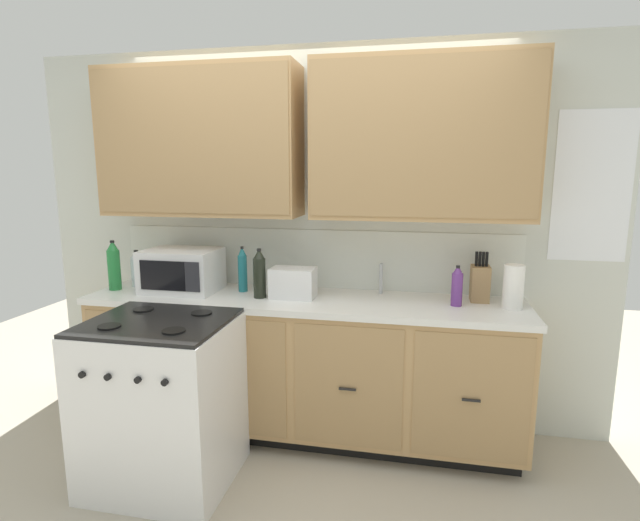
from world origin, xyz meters
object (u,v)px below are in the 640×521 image
Objects in this scene: bottle_dark at (259,274)px; knife_block at (480,283)px; toaster at (293,283)px; bottle_green at (114,266)px; bottle_clear at (137,269)px; stove_range at (163,401)px; bottle_teal at (243,270)px; microwave at (182,270)px; bottle_violet at (457,286)px; paper_towel_roll at (513,287)px.

knife_block is at bearing 8.30° from bottle_dark.
bottle_green is (-1.24, -0.04, 0.07)m from toaster.
bottle_clear is at bearing 172.40° from bottle_dark.
bottle_teal reaches higher than stove_range.
microwave is at bearing 173.29° from bottle_dark.
toaster is (0.59, 0.63, 0.56)m from stove_range.
bottle_teal is at bearing 140.70° from bottle_dark.
bottle_violet is (-0.15, -0.14, 0.00)m from knife_block.
bottle_violet is at bearing -1.83° from bottle_clear.
toaster is at bearing 1.89° from bottle_green.
toaster is 1.10× the size of bottle_clear.
bottle_dark reaches higher than bottle_teal.
bottle_dark is (-1.36, -0.20, 0.04)m from knife_block.
knife_block is at bearing 1.83° from bottle_clear.
bottle_teal is at bearing 177.45° from paper_towel_roll.
bottle_green is at bearing -172.68° from microwave.
bottle_clear is 1.04× the size of bottle_violet.
bottle_dark is at bearing -177.34° from bottle_violet.
microwave is 1.78m from bottle_violet.
bottle_teal is at bearing -177.55° from knife_block.
paper_towel_roll is 1.06× the size of bottle_violet.
stove_range is 1.07m from bottle_clear.
paper_towel_roll is at bearing -1.56° from bottle_clear.
bottle_green is at bearing -171.75° from bottle_teal.
microwave reaches higher than bottle_violet.
bottle_dark is (-1.53, -0.06, 0.02)m from paper_towel_roll.
bottle_dark reaches higher than bottle_clear.
paper_towel_roll is 1.02× the size of bottle_clear.
bottle_green is (-2.56, -0.05, 0.03)m from paper_towel_roll.
knife_block reaches higher than toaster.
bottle_teal is at bearing 176.81° from bottle_violet.
microwave is 0.41m from bottle_teal.
bottle_teal reaches higher than microwave.
toaster is at bearing 13.02° from bottle_dark.
bottle_green is at bearing 137.78° from stove_range.
paper_towel_roll is at bearing -39.53° from knife_block.
bottle_green reaches higher than bottle_teal.
paper_towel_roll is at bearing -0.25° from microwave.
toaster is 0.38m from bottle_teal.
stove_range is 3.39× the size of toaster.
paper_towel_roll is (0.17, -0.14, 0.01)m from knife_block.
stove_range is 3.89× the size of bottle_violet.
paper_towel_roll is at bearing 1.13° from bottle_green.
bottle_teal reaches higher than paper_towel_roll.
microwave reaches higher than stove_range.
stove_range is 1.08m from bottle_green.
bottle_green is (-0.65, 0.59, 0.63)m from stove_range.
stove_range is at bearing -107.31° from bottle_teal.
knife_block is 1.37m from bottle_dark.
bottle_violet is at bearing 2.66° from bottle_dark.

